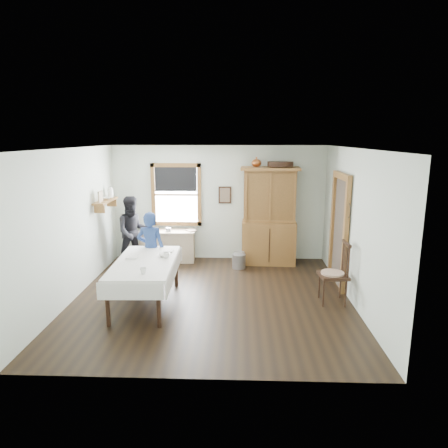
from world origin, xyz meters
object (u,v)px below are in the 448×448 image
object	(u,v)px
woman_blue	(151,252)
figure_dark	(134,235)
work_counter	(168,246)
spindle_chair	(333,272)
dining_table	(146,283)
pail	(239,261)
wicker_basket	(257,260)
china_hutch	(269,216)

from	to	relation	value
woman_blue	figure_dark	world-z (taller)	figure_dark
work_counter	spindle_chair	size ratio (longest dim) A/B	1.16
dining_table	spindle_chair	xyz separation A→B (m)	(3.28, 0.20, 0.16)
pail	wicker_basket	xyz separation A→B (m)	(0.42, 0.31, -0.07)
spindle_chair	pail	bearing A→B (deg)	127.64
spindle_chair	woman_blue	world-z (taller)	woman_blue
work_counter	figure_dark	bearing A→B (deg)	-150.95
wicker_basket	woman_blue	bearing A→B (deg)	-145.76
work_counter	dining_table	world-z (taller)	dining_table
pail	figure_dark	distance (m)	2.44
work_counter	china_hutch	xyz separation A→B (m)	(2.37, -0.05, 0.75)
work_counter	woman_blue	xyz separation A→B (m)	(-0.03, -1.61, 0.32)
china_hutch	woman_blue	xyz separation A→B (m)	(-2.40, -1.55, -0.42)
work_counter	figure_dark	size ratio (longest dim) A/B	0.87
wicker_basket	woman_blue	xyz separation A→B (m)	(-2.14, -1.46, 0.60)
china_hutch	woman_blue	bearing A→B (deg)	-145.25
china_hutch	dining_table	distance (m)	3.44
work_counter	spindle_chair	distance (m)	4.06
work_counter	pail	world-z (taller)	work_counter
spindle_chair	woman_blue	bearing A→B (deg)	164.08
work_counter	dining_table	distance (m)	2.49
wicker_basket	china_hutch	bearing A→B (deg)	20.83
china_hutch	pail	xyz separation A→B (m)	(-0.68, -0.40, -0.95)
pail	figure_dark	bearing A→B (deg)	179.31
dining_table	pail	bearing A→B (deg)	51.39
pail	woman_blue	bearing A→B (deg)	-146.15
dining_table	china_hutch	bearing A→B (deg)	46.59
pail	woman_blue	distance (m)	2.13
work_counter	china_hutch	world-z (taller)	china_hutch
pail	wicker_basket	world-z (taller)	pail
work_counter	pail	size ratio (longest dim) A/B	4.01
wicker_basket	woman_blue	distance (m)	2.66
dining_table	wicker_basket	xyz separation A→B (m)	(2.05, 2.34, -0.30)
wicker_basket	figure_dark	world-z (taller)	figure_dark
spindle_chair	figure_dark	world-z (taller)	figure_dark
dining_table	spindle_chair	world-z (taller)	spindle_chair
work_counter	spindle_chair	world-z (taller)	spindle_chair
wicker_basket	work_counter	bearing A→B (deg)	175.92
china_hutch	figure_dark	world-z (taller)	china_hutch
dining_table	figure_dark	distance (m)	2.22
china_hutch	wicker_basket	size ratio (longest dim) A/B	6.85
woman_blue	figure_dark	xyz separation A→B (m)	(-0.65, 1.18, 0.06)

